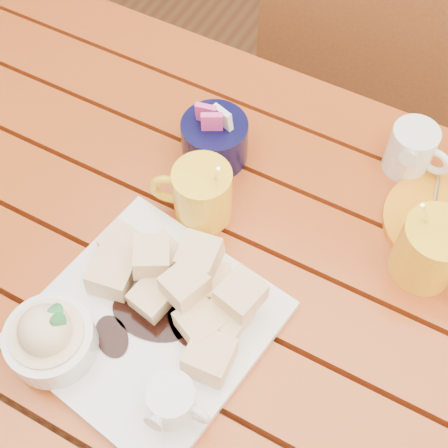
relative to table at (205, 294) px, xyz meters
The scene contains 9 objects.
ground 0.64m from the table, 90.00° to the right, with size 5.00×5.00×0.00m, color #5C2F1A.
table is the anchor object (origin of this frame).
dessert_plate 0.20m from the table, 100.76° to the right, with size 0.32×0.32×0.11m.
coffee_mug_left 0.18m from the table, 120.53° to the left, with size 0.12×0.08×0.14m.
coffee_mug_right 0.34m from the table, 25.63° to the left, with size 0.12×0.09×0.15m.
cream_pitcher 0.38m from the table, 56.11° to the left, with size 0.10×0.08×0.08m.
sugar_caddy 0.24m from the table, 113.48° to the left, with size 0.10×0.10×0.11m.
orange_saucer 0.37m from the table, 37.62° to the left, with size 0.17×0.17×0.02m.
chair_far 0.69m from the table, 87.93° to the left, with size 0.51×0.51×0.93m.
Camera 1 is at (0.22, -0.35, 1.52)m, focal length 50.00 mm.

